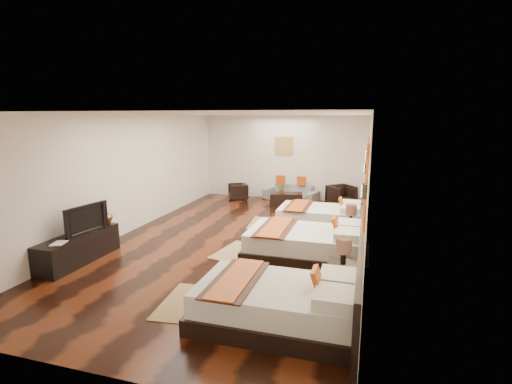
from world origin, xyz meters
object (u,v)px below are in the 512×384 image
(sofa, at_px, (291,193))
(armchair_right, at_px, (341,196))
(bed_near, at_px, (279,304))
(tv, at_px, (83,219))
(nightstand_b, at_px, (350,230))
(bed_mid, at_px, (308,244))
(tv_console, at_px, (79,248))
(coffee_table, at_px, (286,199))
(table_plant, at_px, (282,189))
(book, at_px, (53,244))
(armchair_left, at_px, (238,192))
(nightstand_a, at_px, (342,275))
(figurine, at_px, (105,216))
(bed_far, at_px, (322,217))

(sofa, relative_size, armchair_right, 2.46)
(bed_near, height_order, tv, tv)
(tv, bearing_deg, nightstand_b, -55.31)
(bed_mid, xyz_separation_m, tv_console, (-4.20, -1.38, -0.03))
(tv_console, distance_m, tv, 0.57)
(tv_console, relative_size, coffee_table, 1.80)
(table_plant, bearing_deg, book, -113.30)
(armchair_right, bearing_deg, bed_near, -134.40)
(bed_mid, bearing_deg, armchair_left, 123.00)
(nightstand_a, bearing_deg, book, -172.59)
(bed_near, xyz_separation_m, figurine, (-4.20, 1.89, 0.43))
(bed_far, xyz_separation_m, tv, (-4.15, -3.46, 0.55))
(bed_mid, xyz_separation_m, bed_far, (-0.00, 2.21, -0.03))
(nightstand_a, relative_size, sofa, 0.50)
(tv, xyz_separation_m, armchair_left, (1.04, 6.04, -0.56))
(tv, distance_m, sofa, 7.01)
(coffee_table, relative_size, table_plant, 3.93)
(bed_mid, distance_m, tv, 4.37)
(bed_near, distance_m, book, 4.24)
(table_plant, bearing_deg, sofa, 82.09)
(figurine, relative_size, table_plant, 1.30)
(nightstand_b, height_order, table_plant, nightstand_b)
(coffee_table, distance_m, table_plant, 0.36)
(bed_mid, distance_m, armchair_left, 5.71)
(figurine, bearing_deg, book, -90.00)
(tv_console, bearing_deg, figurine, 90.00)
(book, xyz_separation_m, figurine, (0.00, 1.40, 0.15))
(bed_far, relative_size, coffee_table, 2.13)
(sofa, bearing_deg, nightstand_a, -56.21)
(bed_far, bearing_deg, table_plant, 125.37)
(nightstand_a, relative_size, tv_console, 0.51)
(coffee_table, xyz_separation_m, table_plant, (-0.12, -0.08, 0.33))
(nightstand_a, bearing_deg, figurine, 171.30)
(bed_mid, height_order, armchair_right, bed_mid)
(table_plant, bearing_deg, armchair_left, 163.38)
(armchair_right, xyz_separation_m, coffee_table, (-1.67, -0.39, -0.14))
(tv_console, distance_m, table_plant, 6.30)
(bed_near, distance_m, coffee_table, 6.99)
(bed_mid, bearing_deg, tv_console, -161.81)
(bed_near, bearing_deg, armchair_left, 113.18)
(armchair_right, relative_size, table_plant, 2.89)
(tv_console, relative_size, tv, 1.85)
(bed_near, xyz_separation_m, nightstand_a, (0.75, 1.13, 0.03))
(book, bearing_deg, nightstand_b, 32.41)
(bed_near, height_order, book, bed_near)
(tv_console, height_order, sofa, tv_console)
(figurine, height_order, table_plant, figurine)
(coffee_table, height_order, table_plant, table_plant)
(nightstand_a, distance_m, sofa, 6.83)
(tv, bearing_deg, bed_near, -97.89)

